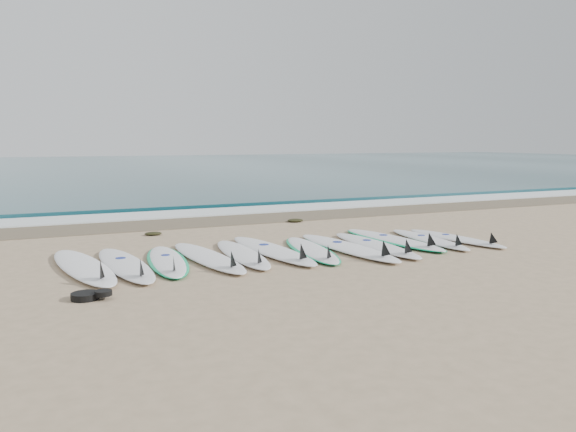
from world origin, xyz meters
name	(u,v)px	position (x,y,z in m)	size (l,w,h in m)	color
ground	(292,252)	(0.00, 0.00, 0.00)	(120.00, 120.00, 0.00)	tan
ocean	(97,167)	(0.00, 32.50, 0.01)	(120.00, 55.00, 0.03)	#1D505A
wet_sand_band	(219,220)	(0.00, 4.10, 0.01)	(120.00, 1.80, 0.01)	brown
foam_band	(203,213)	(0.00, 5.50, 0.02)	(120.00, 1.40, 0.04)	silver
wave_crest	(188,205)	(0.00, 7.00, 0.05)	(120.00, 1.00, 0.10)	#1D505A
surfboard_0	(84,266)	(-3.28, 0.02, 0.06)	(1.01, 2.89, 0.36)	white
surfboard_1	(126,264)	(-2.71, -0.07, 0.06)	(0.77, 2.72, 0.34)	white
surfboard_2	(167,261)	(-2.09, 0.00, 0.05)	(0.82, 2.45, 0.30)	white
surfboard_3	(209,257)	(-1.46, -0.06, 0.06)	(0.80, 2.72, 0.34)	white
surfboard_4	(243,254)	(-0.88, -0.03, 0.06)	(0.67, 2.53, 0.32)	white
surfboard_5	(273,250)	(-0.33, 0.03, 0.06)	(0.79, 2.86, 0.36)	white
surfboard_6	(312,250)	(0.30, -0.12, 0.05)	(0.97, 2.50, 0.31)	white
surfboard_7	(349,247)	(0.93, -0.27, 0.06)	(0.78, 2.89, 0.37)	white
surfboard_8	(377,245)	(1.49, -0.27, 0.06)	(0.59, 2.65, 0.34)	white
surfboard_9	(394,239)	(2.09, 0.10, 0.05)	(0.89, 2.74, 0.34)	white
surfboard_10	(430,239)	(2.71, -0.16, 0.05)	(0.66, 2.39, 0.30)	white
surfboard_11	(457,238)	(3.26, -0.26, 0.05)	(0.74, 2.37, 0.30)	white
seaweed_near	(153,234)	(-1.79, 2.68, 0.03)	(0.34, 0.26, 0.07)	black
seaweed_far	(295,220)	(1.52, 3.17, 0.04)	(0.37, 0.29, 0.07)	black
leash_coil	(89,295)	(-3.34, -1.55, 0.05)	(0.46, 0.36, 0.11)	black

